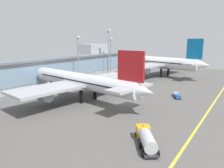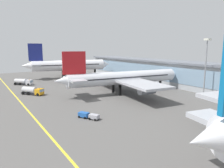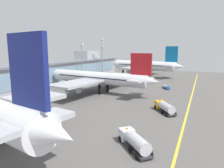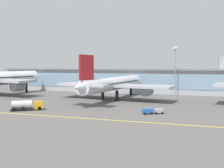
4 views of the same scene
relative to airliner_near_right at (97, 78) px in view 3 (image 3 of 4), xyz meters
name	(u,v)px [view 3 (image 3 of 4)]	position (x,y,z in m)	size (l,w,h in m)	color
ground_plane	(133,93)	(3.80, -14.19, -5.92)	(198.84, 198.84, 0.00)	#5B5956
taxiway_centreline_stripe	(191,99)	(3.80, -36.19, -5.91)	(159.07, 0.50, 0.01)	yellow
terminal_building	(49,73)	(5.77, 30.56, 0.17)	(145.03, 14.00, 16.52)	#ADB2B7
airliner_near_right	(97,78)	(0.00, 0.00, 0.00)	(45.52, 53.02, 16.25)	black
airliner_far_right	(144,66)	(56.72, -4.15, 1.19)	(44.11, 51.19, 19.43)	black
fuel_tanker_truck	(134,140)	(-40.42, -28.91, -4.41)	(8.15, 8.07, 2.90)	black
baggage_tug_near	(166,87)	(19.07, -24.88, -5.12)	(5.62, 4.13, 1.40)	black
service_truck_far	(164,107)	(-16.39, -30.16, -4.41)	(8.74, 7.29, 2.90)	black
apron_light_mast_west	(82,57)	(20.63, 20.45, 7.87)	(1.80, 1.80, 20.63)	gray
apron_light_mast_centre	(102,52)	(44.35, 20.56, 9.97)	(1.80, 1.80, 24.40)	gray
apron_light_mast_east	(103,56)	(48.28, 21.81, 7.51)	(1.80, 1.80, 19.99)	gray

